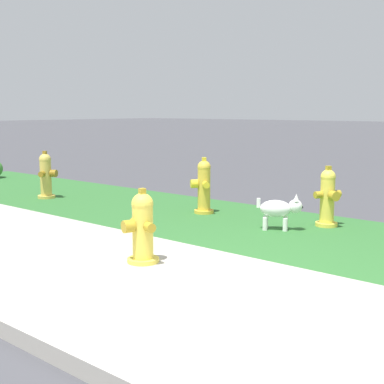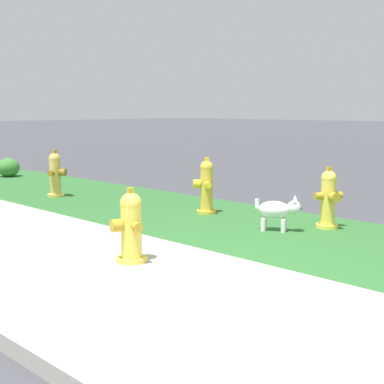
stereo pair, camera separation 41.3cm
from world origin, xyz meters
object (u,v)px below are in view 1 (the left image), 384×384
Objects in this scene: fire_hydrant_across_street at (142,228)px; small_white_dog at (280,209)px; fire_hydrant_at_driveway at (328,197)px; fire_hydrant_far_end at (204,186)px; fire_hydrant_near_corner at (46,176)px.

fire_hydrant_across_street reaches higher than small_white_dog.
fire_hydrant_at_driveway is at bearing -84.68° from fire_hydrant_across_street.
fire_hydrant_far_end is at bearing 142.09° from small_white_dog.
fire_hydrant_near_corner is at bearing 53.36° from fire_hydrant_far_end.
fire_hydrant_across_street is 2.09m from small_white_dog.
fire_hydrant_across_street is 0.92× the size of fire_hydrant_near_corner.
fire_hydrant_far_end reaches higher than fire_hydrant_near_corner.
fire_hydrant_at_driveway is 0.96× the size of fire_hydrant_far_end.
small_white_dog is at bearing -78.90° from fire_hydrant_across_street.
fire_hydrant_far_end is at bearing -48.75° from fire_hydrant_at_driveway.
fire_hydrant_at_driveway is at bearing 30.11° from small_white_dog.
fire_hydrant_at_driveway is 1.75m from fire_hydrant_far_end.
fire_hydrant_across_street is 0.95× the size of fire_hydrant_at_driveway.
fire_hydrant_across_street is 2.71m from fire_hydrant_at_driveway.
fire_hydrant_near_corner is (-2.79, -0.67, -0.01)m from fire_hydrant_far_end.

